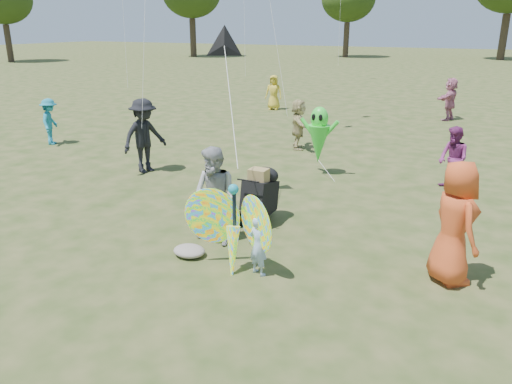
# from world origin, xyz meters

# --- Properties ---
(ground) EXTENTS (160.00, 160.00, 0.00)m
(ground) POSITION_xyz_m (0.00, 0.00, 0.00)
(ground) COLOR #51592B
(ground) RESTS_ON ground
(child_girl) EXTENTS (0.40, 0.33, 0.95)m
(child_girl) POSITION_xyz_m (0.15, 0.89, 0.48)
(child_girl) COLOR #9BBADB
(child_girl) RESTS_ON ground
(adult_man) EXTENTS (0.94, 0.80, 1.73)m
(adult_man) POSITION_xyz_m (-1.03, 1.58, 0.86)
(adult_man) COLOR #9B9CA1
(adult_man) RESTS_ON ground
(grey_bag) EXTENTS (0.55, 0.45, 0.18)m
(grey_bag) POSITION_xyz_m (-1.16, 0.94, 0.09)
(grey_bag) COLOR gray
(grey_bag) RESTS_ON ground
(crowd_a) EXTENTS (1.02, 1.08, 1.86)m
(crowd_a) POSITION_xyz_m (2.79, 1.98, 0.93)
(crowd_a) COLOR #D34D21
(crowd_a) RESTS_ON ground
(crowd_b) EXTENTS (1.05, 1.39, 1.90)m
(crowd_b) POSITION_xyz_m (-4.95, 4.61, 0.95)
(crowd_b) COLOR black
(crowd_b) RESTS_ON ground
(crowd_d) EXTENTS (1.01, 1.46, 1.51)m
(crowd_d) POSITION_xyz_m (-2.37, 8.73, 0.76)
(crowd_d) COLOR tan
(crowd_d) RESTS_ON ground
(crowd_e) EXTENTS (0.90, 0.92, 1.49)m
(crowd_e) POSITION_xyz_m (2.31, 6.54, 0.74)
(crowd_e) COLOR #782866
(crowd_e) RESTS_ON ground
(crowd_g) EXTENTS (0.83, 0.63, 1.52)m
(crowd_g) POSITION_xyz_m (-6.12, 15.12, 0.76)
(crowd_g) COLOR gold
(crowd_g) RESTS_ON ground
(crowd_i) EXTENTS (0.95, 1.08, 1.45)m
(crowd_i) POSITION_xyz_m (-9.63, 5.80, 0.73)
(crowd_i) COLOR teal
(crowd_i) RESTS_ON ground
(crowd_j) EXTENTS (0.87, 1.62, 1.67)m
(crowd_j) POSITION_xyz_m (1.20, 15.92, 0.83)
(crowd_j) COLOR #BD6C8D
(crowd_j) RESTS_ON ground
(jogging_stroller) EXTENTS (0.53, 1.06, 1.09)m
(jogging_stroller) POSITION_xyz_m (-0.77, 2.85, 0.61)
(jogging_stroller) COLOR black
(jogging_stroller) RESTS_ON ground
(butterfly_kite) EXTENTS (1.74, 0.75, 1.60)m
(butterfly_kite) POSITION_xyz_m (-0.26, 0.85, 0.67)
(butterfly_kite) COLOR #EC2550
(butterfly_kite) RESTS_ON ground
(delta_kite_rig) EXTENTS (1.88, 2.43, 2.28)m
(delta_kite_rig) POSITION_xyz_m (-2.05, 3.77, 3.24)
(delta_kite_rig) COLOR black
(delta_kite_rig) RESTS_ON ground
(alien_kite) EXTENTS (1.12, 0.69, 1.74)m
(alien_kite) POSITION_xyz_m (-0.87, 6.37, 0.97)
(alien_kite) COLOR #34DE36
(alien_kite) RESTS_ON ground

